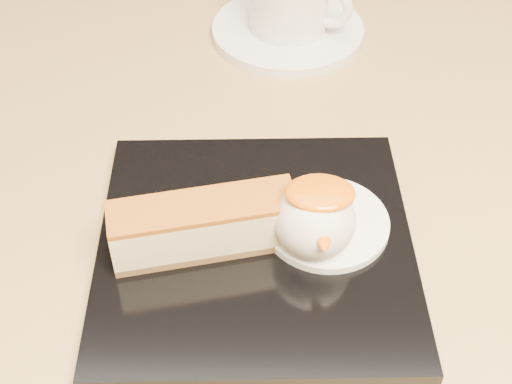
{
  "coord_description": "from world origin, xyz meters",
  "views": [
    {
      "loc": [
        0.0,
        -0.43,
        1.11
      ],
      "look_at": [
        -0.0,
        -0.07,
        0.76
      ],
      "focal_mm": 50.0,
      "sensor_mm": 36.0,
      "label": 1
    }
  ],
  "objects_px": {
    "dessert_plate": "(256,246)",
    "ice_cream_scoop": "(315,220)",
    "table": "(260,282)",
    "saucer": "(288,31)",
    "cheesecake": "(204,225)"
  },
  "relations": [
    {
      "from": "ice_cream_scoop",
      "to": "saucer",
      "type": "distance_m",
      "value": 0.29
    },
    {
      "from": "cheesecake",
      "to": "saucer",
      "type": "distance_m",
      "value": 0.3
    },
    {
      "from": "ice_cream_scoop",
      "to": "cheesecake",
      "type": "bearing_deg",
      "value": -180.0
    },
    {
      "from": "table",
      "to": "dessert_plate",
      "type": "xyz_separation_m",
      "value": [
        -0.0,
        -0.09,
        0.16
      ]
    },
    {
      "from": "table",
      "to": "dessert_plate",
      "type": "bearing_deg",
      "value": -91.27
    },
    {
      "from": "table",
      "to": "ice_cream_scoop",
      "type": "distance_m",
      "value": 0.22
    },
    {
      "from": "cheesecake",
      "to": "ice_cream_scoop",
      "type": "xyz_separation_m",
      "value": [
        0.08,
        0.0,
        0.01
      ]
    },
    {
      "from": "dessert_plate",
      "to": "cheesecake",
      "type": "distance_m",
      "value": 0.04
    },
    {
      "from": "table",
      "to": "cheesecake",
      "type": "bearing_deg",
      "value": -110.4
    },
    {
      "from": "dessert_plate",
      "to": "table",
      "type": "bearing_deg",
      "value": 88.73
    },
    {
      "from": "table",
      "to": "saucer",
      "type": "relative_size",
      "value": 5.33
    },
    {
      "from": "table",
      "to": "saucer",
      "type": "xyz_separation_m",
      "value": [
        0.02,
        0.19,
        0.16
      ]
    },
    {
      "from": "cheesecake",
      "to": "ice_cream_scoop",
      "type": "distance_m",
      "value": 0.08
    },
    {
      "from": "dessert_plate",
      "to": "ice_cream_scoop",
      "type": "relative_size",
      "value": 3.98
    },
    {
      "from": "table",
      "to": "saucer",
      "type": "bearing_deg",
      "value": 82.51
    }
  ]
}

